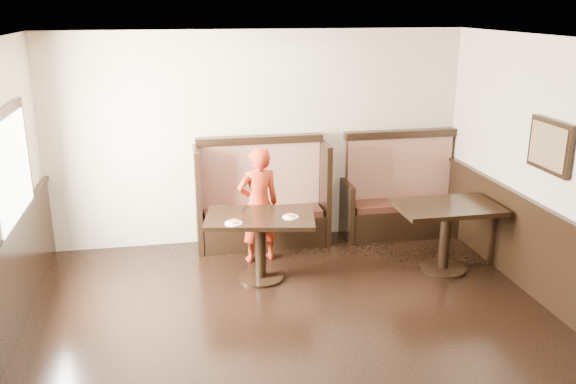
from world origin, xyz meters
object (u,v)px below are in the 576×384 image
object	(u,v)px
child	(259,205)
table_neighbor	(446,222)
booth_main	(262,206)
booth_neighbor	(400,201)
table_main	(260,231)

from	to	relation	value
child	table_neighbor	bearing A→B (deg)	150.80
booth_main	table_neighbor	distance (m)	2.40
table_neighbor	booth_neighbor	bearing A→B (deg)	93.34
booth_main	table_neighbor	xyz separation A→B (m)	(2.03, -1.28, 0.10)
booth_main	table_neighbor	size ratio (longest dim) A/B	1.46
booth_neighbor	table_neighbor	xyz separation A→B (m)	(0.08, -1.28, 0.14)
table_neighbor	booth_main	bearing A→B (deg)	147.49
table_main	booth_neighbor	bearing A→B (deg)	38.11
booth_neighbor	child	distance (m)	2.16
table_main	table_neighbor	bearing A→B (deg)	6.35
table_neighbor	table_main	bearing A→B (deg)	175.39
booth_main	child	world-z (taller)	child
table_main	child	xyz separation A→B (m)	(0.06, 0.56, 0.13)
table_main	child	world-z (taller)	child
booth_main	table_neighbor	world-z (taller)	booth_main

